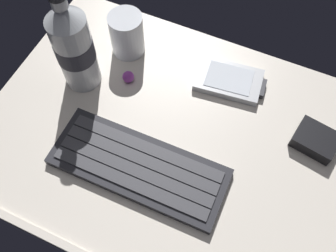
# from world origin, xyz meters

# --- Properties ---
(ground_plane) EXTENTS (0.64, 0.48, 0.03)m
(ground_plane) POSITION_xyz_m (0.00, -0.00, -0.01)
(ground_plane) COLOR beige
(keyboard) EXTENTS (0.29, 0.11, 0.02)m
(keyboard) POSITION_xyz_m (-0.02, -0.08, 0.01)
(keyboard) COLOR #232328
(keyboard) RESTS_ON ground_plane
(handheld_device) EXTENTS (0.13, 0.09, 0.02)m
(handheld_device) POSITION_xyz_m (0.06, 0.15, 0.01)
(handheld_device) COLOR #B7BABF
(handheld_device) RESTS_ON ground_plane
(juice_cup) EXTENTS (0.06, 0.06, 0.09)m
(juice_cup) POSITION_xyz_m (-0.15, 0.14, 0.04)
(juice_cup) COLOR silver
(juice_cup) RESTS_ON ground_plane
(water_bottle) EXTENTS (0.07, 0.07, 0.21)m
(water_bottle) POSITION_xyz_m (-0.19, 0.04, 0.09)
(water_bottle) COLOR silver
(water_bottle) RESTS_ON ground_plane
(charger_block) EXTENTS (0.08, 0.07, 0.02)m
(charger_block) POSITION_xyz_m (0.23, 0.09, 0.01)
(charger_block) COLOR black
(charger_block) RESTS_ON ground_plane
(trackball_mouse) EXTENTS (0.02, 0.02, 0.02)m
(trackball_mouse) POSITION_xyz_m (-0.11, 0.07, 0.01)
(trackball_mouse) COLOR purple
(trackball_mouse) RESTS_ON ground_plane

